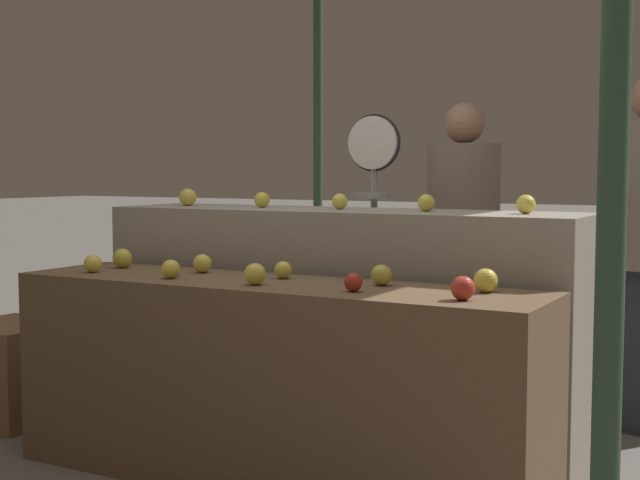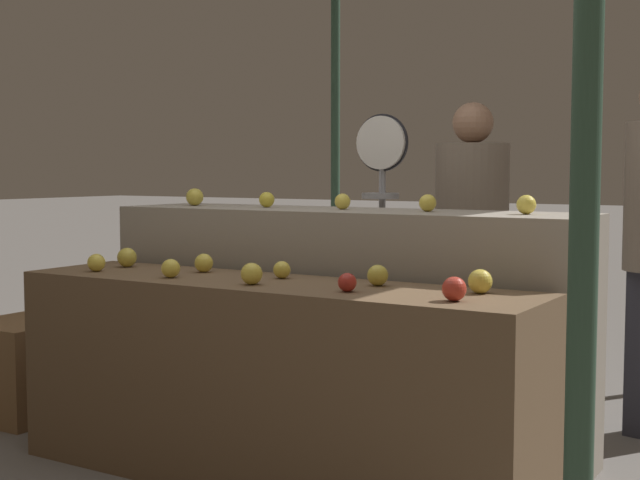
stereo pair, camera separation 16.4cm
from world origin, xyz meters
name	(u,v)px [view 1 (the left image)]	position (x,y,z in m)	size (l,w,h in m)	color
display_counter_front	(271,383)	(0.00, 0.00, 0.41)	(2.25, 0.55, 0.83)	brown
display_counter_back	(340,328)	(0.00, 0.60, 0.55)	(2.25, 0.55, 1.09)	gray
apple_front_0	(93,264)	(-0.85, -0.11, 0.87)	(0.08, 0.08, 0.08)	yellow
apple_front_1	(171,269)	(-0.42, -0.11, 0.87)	(0.08, 0.08, 0.08)	yellow
apple_front_2	(254,274)	(0.00, -0.11, 0.87)	(0.09, 0.09, 0.09)	yellow
apple_front_3	(353,282)	(0.42, -0.10, 0.86)	(0.07, 0.07, 0.07)	#B72D23
apple_front_4	(463,288)	(0.85, -0.11, 0.87)	(0.08, 0.08, 0.08)	red
apple_front_5	(122,258)	(-0.86, 0.10, 0.87)	(0.09, 0.09, 0.09)	gold
apple_front_6	(202,264)	(-0.43, 0.12, 0.87)	(0.08, 0.08, 0.08)	yellow
apple_front_7	(283,270)	(-0.01, 0.11, 0.86)	(0.07, 0.07, 0.07)	yellow
apple_front_8	(381,275)	(0.44, 0.11, 0.87)	(0.08, 0.08, 0.08)	gold
apple_front_9	(486,281)	(0.85, 0.12, 0.87)	(0.09, 0.09, 0.09)	yellow
apple_back_0	(188,197)	(-0.86, 0.59, 1.14)	(0.09, 0.09, 0.09)	gold
apple_back_1	(262,200)	(-0.43, 0.61, 1.13)	(0.07, 0.07, 0.07)	gold
apple_back_2	(340,201)	(-0.01, 0.61, 1.13)	(0.07, 0.07, 0.07)	yellow
apple_back_3	(426,203)	(0.42, 0.61, 1.13)	(0.08, 0.08, 0.08)	yellow
apple_back_4	(526,204)	(0.86, 0.60, 1.13)	(0.08, 0.08, 0.08)	yellow
produce_scale	(373,193)	(-0.17, 1.30, 1.15)	(0.30, 0.20, 1.57)	#99999E
person_vendor_at_scale	(463,236)	(0.28, 1.46, 0.93)	(0.45, 0.45, 1.62)	#2D2D38
wooden_crate_side	(12,372)	(-1.65, 0.14, 0.25)	(0.50, 0.50, 0.50)	olive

